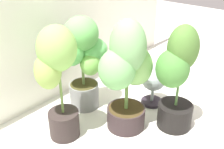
# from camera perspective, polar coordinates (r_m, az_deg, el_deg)

# --- Properties ---
(ground_plane) EXTENTS (8.00, 8.00, 0.00)m
(ground_plane) POSITION_cam_1_polar(r_m,az_deg,el_deg) (1.96, 5.23, -12.75)
(ground_plane) COLOR silver
(ground_plane) RESTS_ON ground
(potted_plant_back_center) EXTENTS (0.45, 0.35, 0.75)m
(potted_plant_back_center) POSITION_cam_1_polar(r_m,az_deg,el_deg) (2.07, -6.10, 3.73)
(potted_plant_back_center) COLOR gray
(potted_plant_back_center) RESTS_ON ground
(potted_plant_center) EXTENTS (0.48, 0.37, 0.81)m
(potted_plant_center) POSITION_cam_1_polar(r_m,az_deg,el_deg) (1.81, 3.07, 0.76)
(potted_plant_center) COLOR #2F2325
(potted_plant_center) RESTS_ON ground
(potted_plant_front_right) EXTENTS (0.35, 0.29, 0.77)m
(potted_plant_front_right) POSITION_cam_1_polar(r_m,az_deg,el_deg) (1.87, 13.47, -0.34)
(potted_plant_front_right) COLOR black
(potted_plant_front_right) RESTS_ON ground
(potted_plant_back_left) EXTENTS (0.34, 0.33, 0.80)m
(potted_plant_back_left) POSITION_cam_1_polar(r_m,az_deg,el_deg) (1.73, -11.43, -0.10)
(potted_plant_back_left) COLOR #2E2423
(potted_plant_back_left) RESTS_ON ground
(floor_fan) EXTENTS (0.28, 0.28, 0.34)m
(floor_fan) POSITION_cam_1_polar(r_m,az_deg,el_deg) (2.21, 8.67, -1.18)
(floor_fan) COLOR #27202A
(floor_fan) RESTS_ON ground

